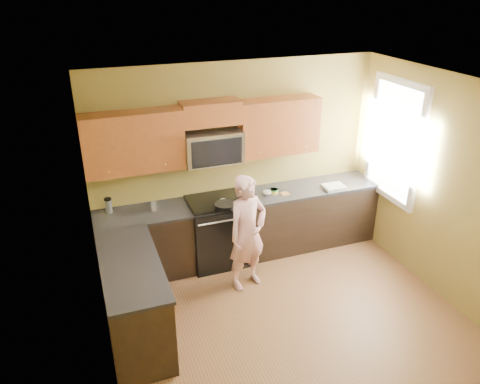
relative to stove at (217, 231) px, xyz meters
name	(u,v)px	position (x,y,z in m)	size (l,w,h in m)	color
floor	(296,330)	(0.40, -1.68, -0.47)	(4.00, 4.00, 0.00)	brown
ceiling	(311,94)	(0.40, -1.68, 2.23)	(4.00, 4.00, 0.00)	white
wall_back	(236,160)	(0.40, 0.32, 0.88)	(4.00, 4.00, 0.00)	olive
wall_front	(443,367)	(0.40, -3.67, 0.88)	(4.00, 4.00, 0.00)	olive
wall_left	(99,264)	(-1.60, -1.68, 0.88)	(4.00, 4.00, 0.00)	olive
wall_right	(458,197)	(2.40, -1.68, 0.88)	(4.00, 4.00, 0.00)	olive
cabinet_back_run	(244,228)	(0.40, 0.02, -0.03)	(4.00, 0.60, 0.88)	black
cabinet_left_run	(134,300)	(-1.30, -1.08, -0.03)	(0.60, 1.60, 0.88)	black
countertop_back	(244,198)	(0.40, 0.01, 0.43)	(4.00, 0.62, 0.04)	black
countertop_left	(130,264)	(-1.29, -1.08, 0.43)	(0.62, 1.60, 0.04)	black
stove	(217,231)	(0.00, 0.00, 0.00)	(0.76, 0.65, 0.95)	black
microwave	(213,162)	(0.00, 0.12, 0.97)	(0.76, 0.40, 0.42)	silver
upper_cab_left	(136,171)	(-0.99, 0.16, 0.97)	(1.22, 0.33, 0.75)	brown
upper_cab_right	(277,153)	(0.94, 0.16, 0.97)	(1.12, 0.33, 0.75)	brown
upper_cab_over_mw	(210,113)	(0.00, 0.16, 1.62)	(0.76, 0.33, 0.30)	brown
window	(395,141)	(2.38, -0.48, 1.17)	(0.06, 1.06, 1.66)	white
woman	(247,233)	(0.20, -0.66, 0.29)	(0.56, 0.37, 1.52)	#DF6F7B
frying_pan	(225,208)	(0.04, -0.26, 0.47)	(0.28, 0.49, 0.06)	black
butter_tub	(274,193)	(0.84, -0.01, 0.45)	(0.11, 0.11, 0.08)	yellow
toast_slice	(285,194)	(0.97, -0.09, 0.45)	(0.11, 0.11, 0.01)	#B27F47
napkin_a	(223,201)	(0.08, -0.06, 0.48)	(0.11, 0.12, 0.06)	silver
napkin_b	(267,192)	(0.73, -0.02, 0.48)	(0.12, 0.13, 0.07)	silver
dish_towel	(334,187)	(1.70, -0.16, 0.47)	(0.30, 0.24, 0.05)	white
travel_mug	(109,212)	(-1.37, 0.18, 0.45)	(0.09, 0.09, 0.20)	silver
glass_a	(154,206)	(-0.83, 0.04, 0.51)	(0.07, 0.07, 0.12)	silver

